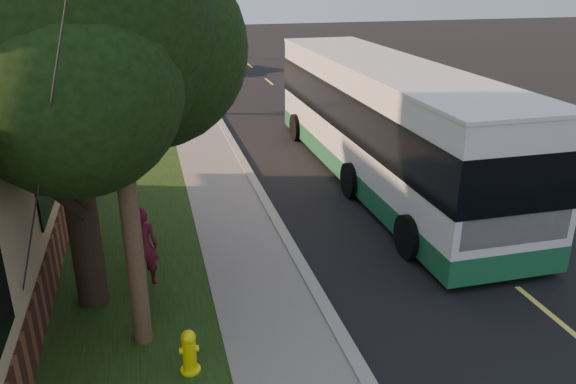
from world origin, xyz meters
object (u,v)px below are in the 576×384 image
object	(u,v)px
bare_tree_far	(139,38)
transit_bus	(384,120)
traffic_signal	(188,13)
skateboarder	(143,246)
utility_pole	(113,70)
distant_car	(217,59)
fire_hydrant	(189,351)
bare_tree_near	(128,65)
leafy_tree	(56,22)

from	to	relation	value
bare_tree_far	transit_bus	xyz separation A→B (m)	(6.78, -22.53, -0.13)
bare_tree_far	traffic_signal	distance (m)	5.44
transit_bus	skateboarder	distance (m)	8.41
utility_pole	distant_car	distance (m)	28.00
bare_tree_far	distant_car	distance (m)	5.07
fire_hydrant	transit_bus	xyz separation A→B (m)	(6.38, 7.47, 1.44)
utility_pole	bare_tree_near	distance (m)	17.19
transit_bus	distant_car	bearing A→B (deg)	95.98
bare_tree_far	traffic_signal	bearing A→B (deg)	48.81
traffic_signal	skateboarder	bearing A→B (deg)	-96.83
distant_car	utility_pole	bearing A→B (deg)	-97.72
bare_tree_near	distant_car	size ratio (longest dim) A/B	0.97
bare_tree_near	skateboarder	distance (m)	15.14
bare_tree_near	distant_car	bearing A→B (deg)	63.61
fire_hydrant	bare_tree_far	xyz separation A→B (m)	(-0.40, 30.00, 1.57)
bare_tree_near	transit_bus	size ratio (longest dim) A/B	0.33
skateboarder	leafy_tree	bearing A→B (deg)	21.41
skateboarder	distant_car	distance (m)	25.83
utility_pole	skateboarder	size ratio (longest dim) A/B	5.48
fire_hydrant	skateboarder	distance (m)	3.02
bare_tree_near	bare_tree_far	world-z (taller)	bare_tree_near
bare_tree_near	traffic_signal	xyz separation A→B (m)	(4.00, 16.00, 1.01)
leafy_tree	skateboarder	world-z (taller)	leafy_tree
transit_bus	fire_hydrant	bearing A→B (deg)	-130.51
leafy_tree	bare_tree_near	world-z (taller)	leafy_tree
traffic_signal	transit_bus	distance (m)	26.76
bare_tree_near	skateboarder	size ratio (longest dim) A/B	2.60
bare_tree_near	bare_tree_far	distance (m)	12.01
fire_hydrant	traffic_signal	size ratio (longest dim) A/B	0.13
bare_tree_near	transit_bus	xyz separation A→B (m)	(7.28, -10.53, -0.28)
leafy_tree	bare_tree_near	xyz separation A→B (m)	(0.67, 15.35, -3.02)
fire_hydrant	bare_tree_near	bearing A→B (deg)	92.86
traffic_signal	transit_bus	size ratio (longest dim) A/B	0.42
bare_tree_far	transit_bus	bearing A→B (deg)	-73.25
transit_bus	skateboarder	xyz separation A→B (m)	(-7.00, -4.56, -0.97)
skateboarder	distant_car	bearing A→B (deg)	-95.01
leafy_tree	traffic_signal	xyz separation A→B (m)	(4.67, 31.35, -2.00)
leafy_tree	bare_tree_near	size ratio (longest dim) A/B	1.81
bare_tree_near	skateboarder	bearing A→B (deg)	-88.94
fire_hydrant	utility_pole	distance (m)	4.37
leafy_tree	distant_car	distance (m)	26.65
transit_bus	bare_tree_near	bearing A→B (deg)	124.67
fire_hydrant	bare_tree_far	world-z (taller)	bare_tree_far
utility_pole	leafy_tree	xyz separation A→B (m)	(-0.87, 1.66, 0.54)
leafy_tree	distant_car	world-z (taller)	leafy_tree
bare_tree_far	skateboarder	distance (m)	27.11
fire_hydrant	bare_tree_near	distance (m)	18.10
distant_car	transit_bus	bearing A→B (deg)	-81.55
transit_bus	skateboarder	size ratio (longest dim) A/B	7.84
bare_tree_far	transit_bus	world-z (taller)	bare_tree_far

